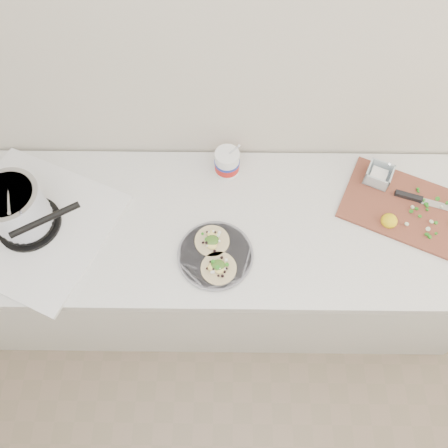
{
  "coord_description": "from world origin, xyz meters",
  "views": [
    {
      "loc": [
        0.06,
        0.64,
        2.34
      ],
      "look_at": [
        0.05,
        1.38,
        0.96
      ],
      "focal_mm": 35.0,
      "sensor_mm": 36.0,
      "label": 1
    }
  ],
  "objects_px": {
    "taco_plate": "(215,254)",
    "tub": "(228,162)",
    "stove": "(22,214)",
    "cutboard": "(402,202)"
  },
  "relations": [
    {
      "from": "tub",
      "to": "cutboard",
      "type": "height_order",
      "value": "tub"
    },
    {
      "from": "taco_plate",
      "to": "cutboard",
      "type": "bearing_deg",
      "value": 17.8
    },
    {
      "from": "tub",
      "to": "taco_plate",
      "type": "bearing_deg",
      "value": -96.43
    },
    {
      "from": "taco_plate",
      "to": "cutboard",
      "type": "xyz_separation_m",
      "value": [
        0.71,
        0.23,
        -0.0
      ]
    },
    {
      "from": "stove",
      "to": "cutboard",
      "type": "distance_m",
      "value": 1.4
    },
    {
      "from": "stove",
      "to": "tub",
      "type": "xyz_separation_m",
      "value": [
        0.73,
        0.25,
        -0.02
      ]
    },
    {
      "from": "stove",
      "to": "cutboard",
      "type": "height_order",
      "value": "stove"
    },
    {
      "from": "taco_plate",
      "to": "stove",
      "type": "bearing_deg",
      "value": 170.53
    },
    {
      "from": "taco_plate",
      "to": "tub",
      "type": "xyz_separation_m",
      "value": [
        0.04,
        0.37,
        0.05
      ]
    },
    {
      "from": "cutboard",
      "to": "taco_plate",
      "type": "bearing_deg",
      "value": -137.45
    }
  ]
}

